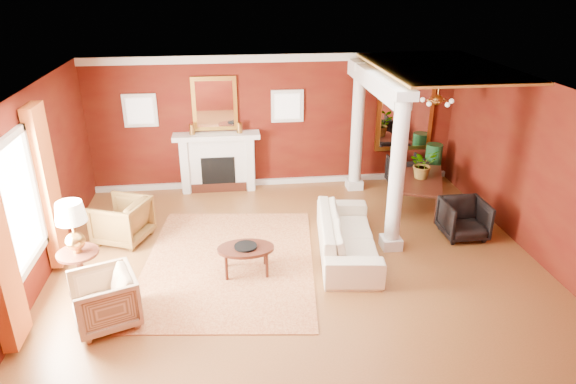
{
  "coord_description": "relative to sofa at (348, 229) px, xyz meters",
  "views": [
    {
      "loc": [
        -1.05,
        -7.33,
        4.5
      ],
      "look_at": [
        -0.12,
        0.33,
        1.15
      ],
      "focal_mm": 32.0,
      "sensor_mm": 36.0,
      "label": 1
    }
  ],
  "objects": [
    {
      "name": "ground",
      "position": [
        -0.89,
        -0.2,
        -0.46
      ],
      "size": [
        8.0,
        8.0,
        0.0
      ],
      "primitive_type": "plane",
      "color": "brown",
      "rests_on": "ground"
    },
    {
      "name": "room_shell",
      "position": [
        -0.89,
        -0.2,
        1.56
      ],
      "size": [
        8.04,
        7.04,
        2.92
      ],
      "color": "#551A0B",
      "rests_on": "ground"
    },
    {
      "name": "fireplace",
      "position": [
        -2.19,
        3.12,
        0.18
      ],
      "size": [
        1.85,
        0.42,
        1.29
      ],
      "color": "silver",
      "rests_on": "ground"
    },
    {
      "name": "overmantel_mirror",
      "position": [
        -2.19,
        3.25,
        1.44
      ],
      "size": [
        0.95,
        0.07,
        1.15
      ],
      "color": "gold",
      "rests_on": "fireplace"
    },
    {
      "name": "flank_window_left",
      "position": [
        -3.74,
        3.26,
        1.34
      ],
      "size": [
        0.7,
        0.07,
        0.7
      ],
      "color": "silver",
      "rests_on": "room_shell"
    },
    {
      "name": "flank_window_right",
      "position": [
        -0.64,
        3.26,
        1.34
      ],
      "size": [
        0.7,
        0.07,
        0.7
      ],
      "color": "silver",
      "rests_on": "room_shell"
    },
    {
      "name": "left_window",
      "position": [
        -4.78,
        -0.8,
        0.96
      ],
      "size": [
        0.21,
        2.55,
        2.6
      ],
      "color": "white",
      "rests_on": "room_shell"
    },
    {
      "name": "column_front",
      "position": [
        0.81,
        0.1,
        0.96
      ],
      "size": [
        0.36,
        0.36,
        2.8
      ],
      "color": "silver",
      "rests_on": "ground"
    },
    {
      "name": "column_back",
      "position": [
        0.81,
        2.8,
        0.96
      ],
      "size": [
        0.36,
        0.36,
        2.8
      ],
      "color": "silver",
      "rests_on": "ground"
    },
    {
      "name": "header_beam",
      "position": [
        0.81,
        1.7,
        2.16
      ],
      "size": [
        0.3,
        3.2,
        0.32
      ],
      "primitive_type": "cube",
      "color": "silver",
      "rests_on": "column_front"
    },
    {
      "name": "amber_ceiling",
      "position": [
        1.96,
        1.55,
        2.41
      ],
      "size": [
        2.3,
        3.4,
        0.04
      ],
      "primitive_type": "cube",
      "color": "gold",
      "rests_on": "room_shell"
    },
    {
      "name": "dining_mirror",
      "position": [
        2.01,
        3.25,
        1.09
      ],
      "size": [
        1.3,
        0.07,
        1.7
      ],
      "color": "gold",
      "rests_on": "room_shell"
    },
    {
      "name": "chandelier",
      "position": [
        2.01,
        1.6,
        1.79
      ],
      "size": [
        0.6,
        0.62,
        0.75
      ],
      "color": "#AB7B36",
      "rests_on": "room_shell"
    },
    {
      "name": "crown_trim",
      "position": [
        -0.89,
        3.26,
        2.36
      ],
      "size": [
        8.0,
        0.08,
        0.16
      ],
      "primitive_type": "cube",
      "color": "silver",
      "rests_on": "room_shell"
    },
    {
      "name": "base_trim",
      "position": [
        -0.89,
        3.26,
        -0.4
      ],
      "size": [
        8.0,
        0.08,
        0.12
      ],
      "primitive_type": "cube",
      "color": "silver",
      "rests_on": "ground"
    },
    {
      "name": "rug",
      "position": [
        -2.02,
        -0.08,
        -0.45
      ],
      "size": [
        3.19,
        4.01,
        0.01
      ],
      "primitive_type": "cube",
      "rotation": [
        0.0,
        0.0,
        -0.12
      ],
      "color": "maroon",
      "rests_on": "ground"
    },
    {
      "name": "sofa",
      "position": [
        0.0,
        0.0,
        0.0
      ],
      "size": [
        0.98,
        2.43,
        0.92
      ],
      "primitive_type": "imported",
      "rotation": [
        0.0,
        0.0,
        1.45
      ],
      "color": "#F0E8CA",
      "rests_on": "ground"
    },
    {
      "name": "armchair_leopard",
      "position": [
        -3.89,
        0.94,
        -0.03
      ],
      "size": [
        1.06,
        1.08,
        0.87
      ],
      "primitive_type": "imported",
      "rotation": [
        0.0,
        0.0,
        -1.96
      ],
      "color": "black",
      "rests_on": "ground"
    },
    {
      "name": "armchair_stripe",
      "position": [
        -3.72,
        -1.46,
        -0.04
      ],
      "size": [
        1.0,
        1.03,
        0.84
      ],
      "primitive_type": "imported",
      "rotation": [
        0.0,
        0.0,
        -1.21
      ],
      "color": "tan",
      "rests_on": "ground"
    },
    {
      "name": "coffee_table",
      "position": [
        -1.75,
        -0.4,
        -0.05
      ],
      "size": [
        0.91,
        0.91,
        0.46
      ],
      "rotation": [
        0.0,
        0.0,
        -0.18
      ],
      "color": "black",
      "rests_on": "ground"
    },
    {
      "name": "coffee_book",
      "position": [
        -1.81,
        -0.33,
        0.1
      ],
      "size": [
        0.15,
        0.03,
        0.2
      ],
      "primitive_type": "imported",
      "rotation": [
        0.0,
        0.0,
        0.07
      ],
      "color": "black",
      "rests_on": "coffee_table"
    },
    {
      "name": "side_table",
      "position": [
        -4.22,
        -0.66,
        0.55
      ],
      "size": [
        0.6,
        0.6,
        1.5
      ],
      "rotation": [
        0.0,
        0.0,
        -0.06
      ],
      "color": "black",
      "rests_on": "ground"
    },
    {
      "name": "dining_table",
      "position": [
        1.89,
        1.76,
        0.02
      ],
      "size": [
        1.18,
        1.82,
        0.96
      ],
      "primitive_type": "imported",
      "rotation": [
        0.0,
        0.0,
        1.2
      ],
      "color": "black",
      "rests_on": "ground"
    },
    {
      "name": "dining_chair_near",
      "position": [
        2.23,
        0.34,
        -0.07
      ],
      "size": [
        0.75,
        0.71,
        0.78
      ],
      "primitive_type": "imported",
      "rotation": [
        0.0,
        0.0,
        -0.0
      ],
      "color": "black",
      "rests_on": "ground"
    },
    {
      "name": "dining_chair_far",
      "position": [
        2.0,
        2.8,
        -0.09
      ],
      "size": [
        0.79,
        0.75,
        0.75
      ],
      "primitive_type": "imported",
      "rotation": [
        0.0,
        0.0,
        3.24
      ],
      "color": "black",
      "rests_on": "ground"
    },
    {
      "name": "green_urn",
      "position": [
        2.59,
        2.79,
        -0.08
      ],
      "size": [
        0.41,
        0.41,
        0.97
      ],
      "color": "#15421E",
      "rests_on": "ground"
    },
    {
      "name": "potted_plant",
      "position": [
        1.94,
        1.78,
        0.73
      ],
      "size": [
        0.69,
        0.73,
        0.47
      ],
      "primitive_type": "imported",
      "rotation": [
        0.0,
        0.0,
        0.28
      ],
      "color": "#26591E",
      "rests_on": "dining_table"
    }
  ]
}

